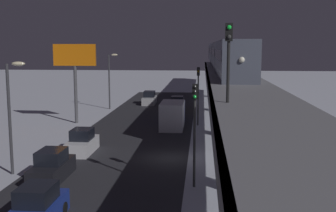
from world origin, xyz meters
The scene contains 16 objects.
ground_plane centered at (0.00, 0.00, 0.00)m, with size 240.00×240.00×0.00m, color silver.
avenue_asphalt centered at (4.13, 0.00, 0.00)m, with size 11.00×93.80×0.01m, color #28282D.
elevated_railway centered at (-5.21, 0.00, 5.00)m, with size 5.00×93.80×5.78m.
subway_train centered at (-5.31, -36.80, 7.56)m, with size 2.94×74.07×3.40m.
rail_signal centered at (-3.71, 10.20, 8.50)m, with size 0.36×0.41×4.00m.
sedan_blue centered at (5.53, 12.71, 0.78)m, with size 1.91×4.33×1.97m.
sedan_yellow centered at (0.93, -24.19, 0.80)m, with size 1.80×4.14×1.97m.
sedan_white centered at (7.33, -1.09, 0.80)m, with size 1.80×4.16×1.97m.
sedan_black centered at (7.33, 5.83, 0.80)m, with size 1.80×4.57×1.97m.
sedan_silver centered at (5.53, -30.36, 0.80)m, with size 1.80×4.42×1.97m.
delivery_van centered at (0.73, -12.92, 1.35)m, with size 2.40×7.40×2.80m.
traffic_light_near centered at (-1.97, 6.60, 4.20)m, with size 0.32×0.44×6.40m.
traffic_light_mid centered at (-1.97, -13.83, 4.20)m, with size 0.32×0.44×6.40m.
commercial_billboard centered at (11.81, -14.11, 6.83)m, with size 4.80×0.36×8.90m.
street_lamp_near centered at (10.20, 5.00, 4.81)m, with size 1.35×0.44×7.65m.
street_lamp_far centered at (10.20, -25.00, 4.81)m, with size 1.35×0.44×7.65m.
Camera 1 is at (-2.40, 31.39, 8.61)m, focal length 44.39 mm.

